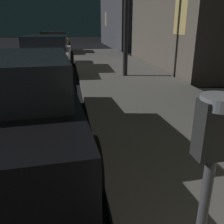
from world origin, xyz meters
name	(u,v)px	position (x,y,z in m)	size (l,w,h in m)	color
parking_meter	(212,158)	(4.38, 0.66, 1.18)	(0.19, 0.19, 1.36)	#59595B
car_black	(14,104)	(2.85, 3.31, 0.71)	(2.26, 4.38, 1.43)	black
car_white	(47,55)	(2.85, 9.90, 0.71)	(2.15, 4.62, 1.43)	silver
car_yellow_cab	(55,43)	(2.85, 16.78, 0.70)	(2.04, 4.44, 1.43)	gold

